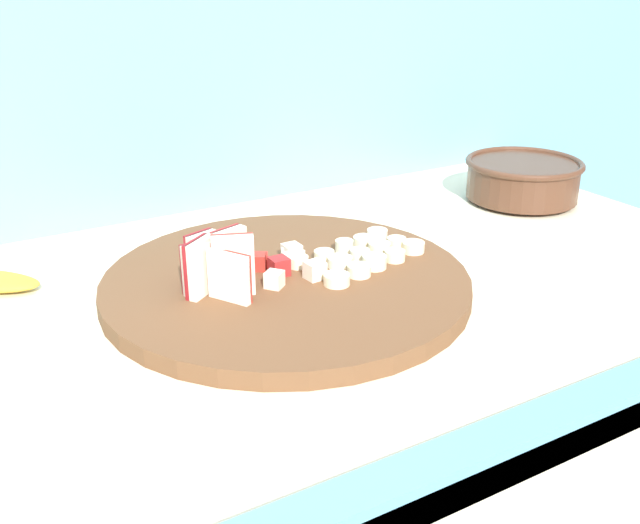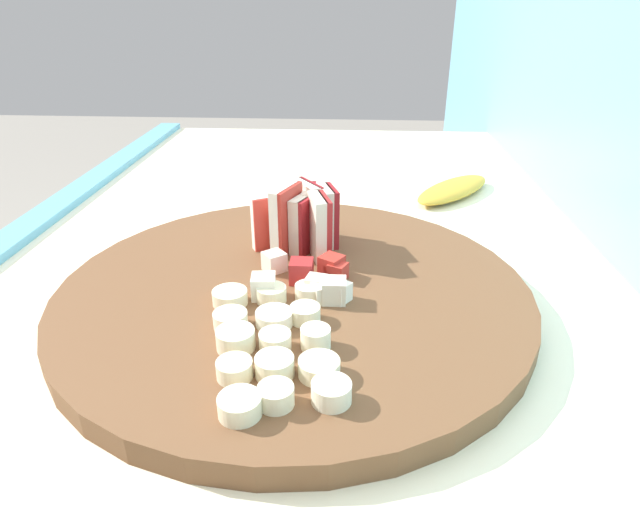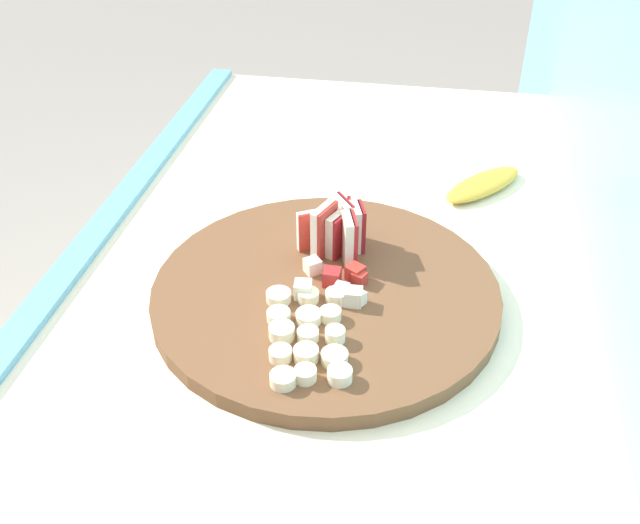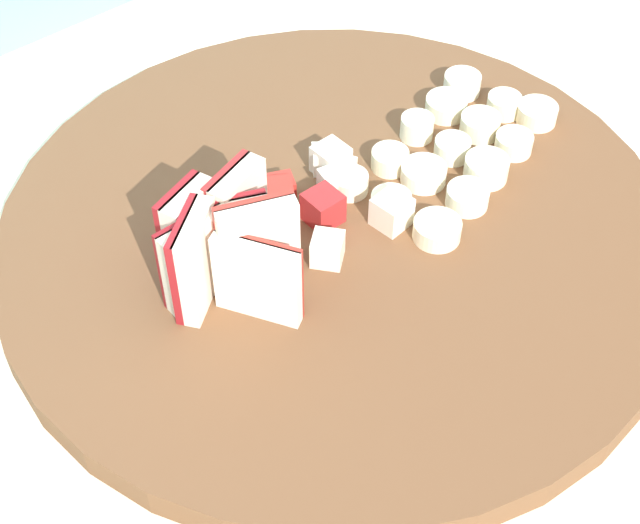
{
  "view_description": "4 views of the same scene",
  "coord_description": "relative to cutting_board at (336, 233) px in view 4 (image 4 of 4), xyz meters",
  "views": [
    {
      "loc": [
        -0.31,
        -0.67,
        1.24
      ],
      "look_at": [
        0.09,
        0.01,
        0.91
      ],
      "focal_mm": 41.07,
      "sensor_mm": 36.0,
      "label": 1
    },
    {
      "loc": [
        0.48,
        0.07,
        1.13
      ],
      "look_at": [
        0.02,
        0.04,
        0.9
      ],
      "focal_mm": 30.3,
      "sensor_mm": 36.0,
      "label": 2
    },
    {
      "loc": [
        0.73,
        0.13,
        1.43
      ],
      "look_at": [
        0.01,
        0.0,
        0.9
      ],
      "focal_mm": 40.28,
      "sensor_mm": 36.0,
      "label": 3
    },
    {
      "loc": [
        -0.23,
        -0.3,
        1.32
      ],
      "look_at": [
        0.0,
        -0.02,
        0.92
      ],
      "focal_mm": 53.55,
      "sensor_mm": 36.0,
      "label": 4
    }
  ],
  "objects": [
    {
      "name": "cutting_board",
      "position": [
        0.0,
        0.0,
        0.0
      ],
      "size": [
        0.42,
        0.42,
        0.02
      ],
      "primitive_type": "cylinder",
      "color": "brown",
      "rests_on": "tiled_countertop"
    },
    {
      "name": "tile_backsplash",
      "position": [
        -0.05,
        0.35,
        -0.2
      ],
      "size": [
        2.4,
        0.04,
        1.38
      ],
      "primitive_type": "cube",
      "color": "#6BADC6",
      "rests_on": "ground"
    },
    {
      "name": "banana_slice_rows",
      "position": [
        0.1,
        -0.01,
        0.02
      ],
      "size": [
        0.17,
        0.12,
        0.02
      ],
      "color": "beige",
      "rests_on": "cutting_board"
    },
    {
      "name": "apple_dice_pile",
      "position": [
        0.01,
        0.01,
        0.02
      ],
      "size": [
        0.08,
        0.09,
        0.02
      ],
      "color": "#B22D23",
      "rests_on": "cutting_board"
    },
    {
      "name": "apple_wedge_fan",
      "position": [
        -0.08,
        0.0,
        0.04
      ],
      "size": [
        0.08,
        0.09,
        0.07
      ],
      "color": "#B22D23",
      "rests_on": "cutting_board"
    }
  ]
}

